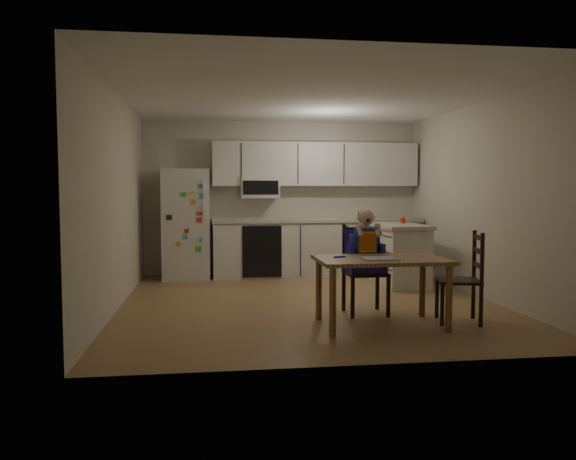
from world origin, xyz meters
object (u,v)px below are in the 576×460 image
Objects in this scene: red_cup at (403,220)px; chair_booster at (365,250)px; chair_side at (468,271)px; dining_table at (381,267)px; refrigerator at (186,224)px; kitchen_island at (399,254)px.

red_cup is 0.07× the size of chair_booster.
chair_side is (0.94, -0.59, -0.17)m from chair_booster.
chair_booster is (-0.00, 0.62, 0.11)m from dining_table.
chair_booster is at bearing -119.82° from red_cup.
refrigerator reaches higher than chair_side.
kitchen_island is at bearing 66.93° from dining_table.
dining_table is at bearing -113.67° from red_cup.
kitchen_island is 13.91× the size of red_cup.
red_cup is at bearing -13.77° from refrigerator.
refrigerator is 1.79× the size of chair_side.
kitchen_island is at bearing -18.76° from refrigerator.
kitchen_island is 2.59m from dining_table.
dining_table is at bearing -58.80° from refrigerator.
chair_booster is at bearing -53.52° from refrigerator.
chair_booster reaches higher than chair_side.
red_cup is at bearing -169.77° from chair_side.
refrigerator is at bearing 126.19° from chair_booster.
dining_table is 1.36× the size of chair_side.
chair_side reaches higher than dining_table.
red_cup reaches higher than dining_table.
red_cup is at bearing 61.10° from kitchen_island.
refrigerator is 1.42× the size of kitchen_island.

